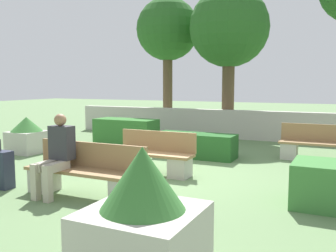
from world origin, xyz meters
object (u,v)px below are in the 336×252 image
Objects in this scene: person_seated_man at (57,152)px; suitcase at (2,170)px; bench_right_side at (320,147)px; tree_leftmost at (168,31)px; bench_front at (84,176)px; bench_left_side at (153,158)px; tree_center_left at (229,29)px; planter_corner_left at (27,135)px; planter_corner_right at (143,229)px.

person_seated_man is 1.20m from suitcase.
bench_right_side is 0.36× the size of tree_leftmost.
bench_front is at bearing 9.02° from suitcase.
bench_front is 1.57m from suitcase.
tree_center_left is (-0.28, 5.92, 3.28)m from bench_left_side.
tree_center_left is at bearing -14.11° from tree_leftmost.
bench_front is at bearing -129.64° from bench_right_side.
bench_left_side is at bearing -87.34° from tree_center_left.
person_seated_man is (-3.57, -4.70, 0.39)m from bench_right_side.
bench_right_side is 1.38× the size of person_seated_man.
person_seated_man reaches higher than bench_front.
bench_front is at bearing -32.73° from planter_corner_left.
bench_left_side is 3.98m from bench_right_side.
tree_leftmost is at bearing 104.20° from person_seated_man.
bench_front is at bearing -90.75° from bench_left_side.
person_seated_man reaches higher than planter_corner_left.
suitcase is (-1.55, -0.25, -0.00)m from bench_front.
suitcase reaches higher than bench_right_side.
bench_left_side is 1.31× the size of planter_corner_right.
bench_right_side is at bearing -33.59° from tree_leftmost.
planter_corner_left reaches higher than bench_front.
person_seated_man is 1.39× the size of planter_corner_left.
planter_corner_right is (-0.97, -6.53, 0.24)m from bench_right_side.
tree_leftmost reaches higher than planter_corner_left.
planter_corner_right is at bearing -24.91° from suitcase.
planter_corner_right is 10.37m from tree_center_left.
bench_front is 0.41× the size of tree_leftmost.
bench_left_side and bench_right_side have the same top height.
person_seated_man is 0.26× the size of tree_leftmost.
tree_leftmost is (-2.57, 8.35, 3.43)m from bench_front.
person_seated_man is 3.18m from planter_corner_right.
bench_front is 1.24× the size of bench_left_side.
tree_center_left reaches higher than suitcase.
planter_corner_right is at bearing -42.26° from bench_front.
bench_front is 1.58× the size of person_seated_man.
planter_corner_right is (2.18, -1.98, 0.23)m from bench_front.
bench_front is 0.41× the size of tree_center_left.
planter_corner_right is at bearing -54.89° from bench_left_side.
tree_center_left is at bearing 86.85° from person_seated_man.
planter_corner_left is 0.74× the size of planter_corner_right.
planter_corner_left is 7.20m from tree_center_left.
tree_leftmost is at bearing 141.40° from bench_right_side.
suitcase is (-1.13, -0.10, -0.38)m from person_seated_man.
suitcase is at bearing -101.11° from tree_center_left.
planter_corner_left is 7.33m from planter_corner_right.
tree_center_left is at bearing 129.87° from bench_right_side.
bench_right_side is 1.92× the size of planter_corner_left.
person_seated_man reaches higher than planter_corner_right.
bench_right_side is 1.43× the size of planter_corner_right.
tree_center_left is at bearing 89.92° from bench_front.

